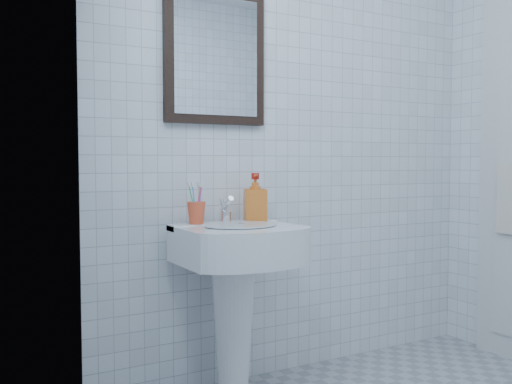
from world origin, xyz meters
TOP-DOWN VIEW (x-y plane):
  - wall_back at (0.00, 1.20)m, footprint 2.20×0.02m
  - wall_left at (-1.10, 0.00)m, footprint 0.02×2.40m
  - washbasin at (-0.48, 0.98)m, footprint 0.52×0.38m
  - faucet at (-0.48, 1.08)m, footprint 0.05×0.11m
  - toothbrush_cup at (-0.62, 1.08)m, footprint 0.09×0.09m
  - soap_dispenser at (-0.33, 1.08)m, footprint 0.13×0.13m
  - wall_mirror at (-0.48, 1.18)m, footprint 0.50×0.04m
  - hand_towel at (1.04, 0.73)m, footprint 0.03×0.16m

SIDE VIEW (x-z plane):
  - washbasin at x=-0.48m, z-range 0.14..0.93m
  - faucet at x=-0.48m, z-range 0.78..0.90m
  - toothbrush_cup at x=-0.62m, z-range 0.79..0.89m
  - hand_towel at x=1.04m, z-range 0.68..1.06m
  - soap_dispenser at x=-0.33m, z-range 0.79..1.01m
  - wall_back at x=0.00m, z-range 0.00..2.50m
  - wall_left at x=-1.10m, z-range 0.00..2.50m
  - wall_mirror at x=-0.48m, z-range 1.24..1.86m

